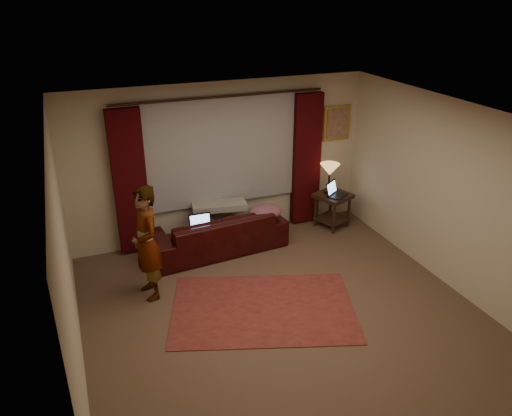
{
  "coord_description": "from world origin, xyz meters",
  "views": [
    {
      "loc": [
        -2.3,
        -4.9,
        3.97
      ],
      "look_at": [
        0.1,
        1.2,
        1.0
      ],
      "focal_mm": 35.0,
      "sensor_mm": 36.0,
      "label": 1
    }
  ],
  "objects": [
    {
      "name": "sofa",
      "position": [
        -0.25,
        1.96,
        0.44
      ],
      "size": [
        2.23,
        1.12,
        0.87
      ],
      "primitive_type": "imported",
      "rotation": [
        0.0,
        0.0,
        3.23
      ],
      "color": "black",
      "rests_on": "floor"
    },
    {
      "name": "end_table",
      "position": [
        1.87,
        2.04,
        0.31
      ],
      "size": [
        0.7,
        0.7,
        0.62
      ],
      "primitive_type": "cube",
      "rotation": [
        0.0,
        0.0,
        0.37
      ],
      "color": "black",
      "rests_on": "floor"
    },
    {
      "name": "sheer_curtain",
      "position": [
        0.0,
        2.44,
        1.5
      ],
      "size": [
        2.5,
        0.05,
        1.8
      ],
      "primitive_type": "cube",
      "color": "gray",
      "rests_on": "wall_back"
    },
    {
      "name": "wall_right",
      "position": [
        2.5,
        0.0,
        1.3
      ],
      "size": [
        0.02,
        5.0,
        2.6
      ],
      "primitive_type": "cube",
      "color": "beige",
      "rests_on": "ground"
    },
    {
      "name": "person",
      "position": [
        -1.52,
        1.07,
        0.81
      ],
      "size": [
        0.55,
        0.55,
        1.61
      ],
      "primitive_type": "imported",
      "rotation": [
        0.0,
        0.0,
        -1.39
      ],
      "color": "gray",
      "rests_on": "floor"
    },
    {
      "name": "picture_frame",
      "position": [
        2.1,
        2.47,
        1.75
      ],
      "size": [
        0.5,
        0.04,
        0.6
      ],
      "primitive_type": "cube",
      "color": "#B5943A",
      "rests_on": "wall_back"
    },
    {
      "name": "wall_front",
      "position": [
        0.0,
        -2.5,
        1.3
      ],
      "size": [
        5.0,
        0.02,
        2.6
      ],
      "primitive_type": "cube",
      "color": "beige",
      "rests_on": "ground"
    },
    {
      "name": "area_rug",
      "position": [
        -0.19,
        0.19,
        0.01
      ],
      "size": [
        2.8,
        2.3,
        0.01
      ],
      "primitive_type": "cube",
      "rotation": [
        0.0,
        0.0,
        -0.33
      ],
      "color": "maroon",
      "rests_on": "floor"
    },
    {
      "name": "laptop_table",
      "position": [
        1.9,
        1.93,
        0.74
      ],
      "size": [
        0.48,
        0.49,
        0.24
      ],
      "primitive_type": null,
      "rotation": [
        0.0,
        0.0,
        0.61
      ],
      "color": "black",
      "rests_on": "end_table"
    },
    {
      "name": "curtain_rod",
      "position": [
        0.0,
        2.39,
        2.38
      ],
      "size": [
        0.04,
        0.04,
        3.4
      ],
      "primitive_type": "cylinder",
      "color": "black",
      "rests_on": "wall_back"
    },
    {
      "name": "drape_right",
      "position": [
        1.5,
        2.39,
        1.18
      ],
      "size": [
        0.5,
        0.14,
        2.3
      ],
      "primitive_type": "cube",
      "color": "#320407",
      "rests_on": "floor"
    },
    {
      "name": "drape_left",
      "position": [
        -1.5,
        2.39,
        1.18
      ],
      "size": [
        0.5,
        0.14,
        2.3
      ],
      "primitive_type": "cube",
      "color": "#320407",
      "rests_on": "floor"
    },
    {
      "name": "tiffany_lamp",
      "position": [
        1.81,
        2.11,
        0.89
      ],
      "size": [
        0.46,
        0.46,
        0.54
      ],
      "primitive_type": null,
      "rotation": [
        0.0,
        0.0,
        0.54
      ],
      "color": "#9D854C",
      "rests_on": "end_table"
    },
    {
      "name": "clothing_pile",
      "position": [
        0.54,
        1.9,
        0.55
      ],
      "size": [
        0.61,
        0.5,
        0.24
      ],
      "primitive_type": "ellipsoid",
      "rotation": [
        0.0,
        0.0,
        0.15
      ],
      "color": "#7B4A5B",
      "rests_on": "sofa"
    },
    {
      "name": "ceiling",
      "position": [
        0.0,
        0.0,
        2.6
      ],
      "size": [
        5.0,
        5.0,
        0.02
      ],
      "primitive_type": "cube",
      "color": "silver",
      "rests_on": "ground"
    },
    {
      "name": "throw_blanket",
      "position": [
        -0.14,
        2.23,
        0.88
      ],
      "size": [
        0.93,
        0.5,
        0.1
      ],
      "primitive_type": "cube",
      "rotation": [
        0.0,
        0.0,
        -0.17
      ],
      "color": "gray",
      "rests_on": "sofa"
    },
    {
      "name": "wall_left",
      "position": [
        -2.5,
        0.0,
        1.3
      ],
      "size": [
        0.02,
        5.0,
        2.6
      ],
      "primitive_type": "cube",
      "color": "beige",
      "rests_on": "ground"
    },
    {
      "name": "laptop_sofa",
      "position": [
        -0.55,
        1.81,
        0.56
      ],
      "size": [
        0.36,
        0.39,
        0.26
      ],
      "primitive_type": null,
      "rotation": [
        0.0,
        0.0,
        -0.02
      ],
      "color": "black",
      "rests_on": "sofa"
    },
    {
      "name": "floor",
      "position": [
        0.0,
        0.0,
        -0.01
      ],
      "size": [
        5.0,
        5.0,
        0.01
      ],
      "primitive_type": "cube",
      "color": "brown",
      "rests_on": "ground"
    },
    {
      "name": "wall_back",
      "position": [
        0.0,
        2.5,
        1.3
      ],
      "size": [
        5.0,
        0.02,
        2.6
      ],
      "primitive_type": "cube",
      "color": "beige",
      "rests_on": "ground"
    }
  ]
}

